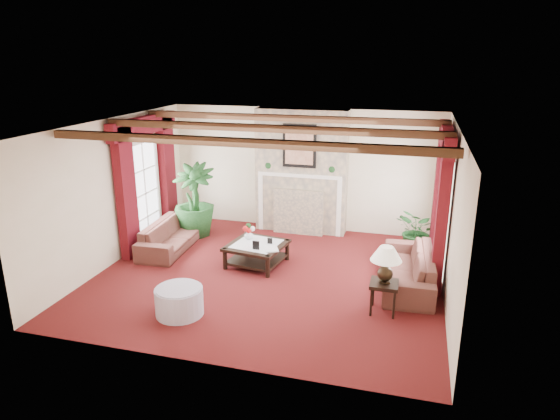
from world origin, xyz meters
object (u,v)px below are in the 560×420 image
(ottoman, at_px, (179,301))
(coffee_table, at_px, (257,254))
(potted_palm, at_px, (195,215))
(sofa_left, at_px, (171,231))
(sofa_right, at_px, (408,262))
(side_table, at_px, (383,297))

(ottoman, bearing_deg, coffee_table, 75.30)
(potted_palm, relative_size, coffee_table, 1.65)
(sofa_left, distance_m, sofa_right, 4.71)
(sofa_right, relative_size, potted_palm, 1.28)
(sofa_right, xyz_separation_m, side_table, (-0.33, -1.11, -0.16))
(potted_palm, relative_size, ottoman, 2.26)
(side_table, xyz_separation_m, ottoman, (-2.99, -0.89, -0.04))
(coffee_table, bearing_deg, side_table, -17.80)
(sofa_left, relative_size, side_table, 3.87)
(potted_palm, xyz_separation_m, side_table, (4.22, -2.41, -0.19))
(potted_palm, distance_m, side_table, 4.87)
(sofa_left, relative_size, coffee_table, 1.93)
(sofa_left, relative_size, sofa_right, 0.91)
(sofa_right, height_order, side_table, sofa_right)
(sofa_left, distance_m, coffee_table, 1.96)
(sofa_right, distance_m, coffee_table, 2.77)
(sofa_right, height_order, coffee_table, sofa_right)
(sofa_right, bearing_deg, sofa_left, -98.13)
(ottoman, bearing_deg, side_table, 16.58)
(sofa_left, distance_m, ottoman, 2.80)
(ottoman, bearing_deg, sofa_left, 119.42)
(potted_palm, height_order, side_table, potted_palm)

